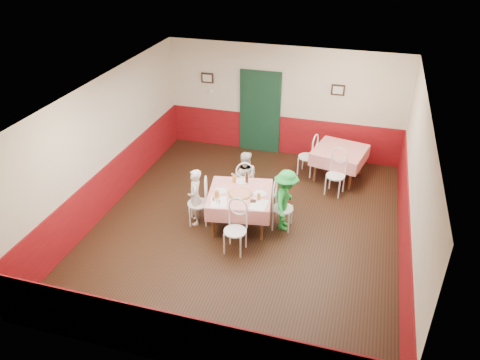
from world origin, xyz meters
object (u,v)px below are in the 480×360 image
(glass_a, at_px, (217,195))
(chair_far, at_px, (244,184))
(diner_left, at_px, (195,197))
(diner_far, at_px, (244,177))
(beer_bottle, at_px, (247,178))
(second_table, at_px, (339,164))
(chair_left, at_px, (198,204))
(chair_right, at_px, (283,209))
(chair_near, at_px, (235,231))
(pizza, at_px, (240,193))
(glass_c, at_px, (234,179))
(main_table, at_px, (240,209))
(glass_b, at_px, (259,197))
(chair_second_a, at_px, (307,157))
(wallet, at_px, (253,201))
(chair_second_b, at_px, (335,176))
(diner_right, at_px, (286,200))

(glass_a, bearing_deg, chair_far, 78.87)
(diner_left, distance_m, diner_far, 1.27)
(beer_bottle, relative_size, diner_far, 0.19)
(diner_far, bearing_deg, second_table, -153.37)
(chair_left, height_order, chair_right, same)
(chair_near, xyz_separation_m, glass_a, (-0.52, 0.53, 0.39))
(pizza, distance_m, beer_bottle, 0.47)
(chair_left, distance_m, beer_bottle, 1.11)
(chair_right, xyz_separation_m, glass_c, (-1.06, 0.21, 0.38))
(second_table, relative_size, chair_near, 1.24)
(main_table, xyz_separation_m, glass_b, (0.41, -0.14, 0.45))
(chair_right, distance_m, diner_far, 1.25)
(second_table, xyz_separation_m, glass_c, (-1.93, -2.14, 0.45))
(chair_second_a, xyz_separation_m, beer_bottle, (-0.93, -2.09, 0.42))
(wallet, bearing_deg, chair_far, 103.88)
(glass_c, bearing_deg, diner_far, 82.47)
(wallet, bearing_deg, chair_second_b, 45.31)
(glass_b, bearing_deg, glass_a, -167.97)
(main_table, bearing_deg, chair_second_b, 45.80)
(main_table, distance_m, chair_second_a, 2.68)
(glass_c, bearing_deg, chair_second_b, 35.80)
(pizza, bearing_deg, chair_right, 13.39)
(chair_far, height_order, wallet, chair_far)
(main_table, relative_size, diner_left, 1.01)
(second_table, distance_m, chair_left, 3.67)
(chair_far, distance_m, chair_near, 1.70)
(chair_right, bearing_deg, chair_near, 144.29)
(chair_near, distance_m, beer_bottle, 1.32)
(chair_far, bearing_deg, diner_right, 128.74)
(diner_right, bearing_deg, chair_far, 55.93)
(chair_second_b, relative_size, glass_a, 5.76)
(second_table, xyz_separation_m, chair_second_a, (-0.75, 0.00, 0.08))
(pizza, relative_size, beer_bottle, 2.03)
(glass_c, bearing_deg, diner_right, -10.39)
(chair_second_b, distance_m, glass_a, 2.95)
(glass_a, distance_m, diner_left, 0.59)
(second_table, xyz_separation_m, diner_far, (-1.86, -1.61, 0.22))
(chair_near, distance_m, glass_c, 1.31)
(chair_left, distance_m, chair_near, 1.20)
(main_table, height_order, diner_left, diner_left)
(chair_left, distance_m, diner_left, 0.16)
(wallet, relative_size, diner_right, 0.09)
(chair_near, xyz_separation_m, diner_far, (-0.30, 1.72, 0.15))
(chair_second_a, relative_size, glass_a, 5.76)
(chair_near, relative_size, pizza, 2.00)
(beer_bottle, height_order, diner_right, diner_right)
(main_table, relative_size, chair_second_b, 1.36)
(chair_left, height_order, glass_b, chair_left)
(chair_far, relative_size, chair_near, 1.00)
(chair_second_a, distance_m, diner_right, 2.35)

